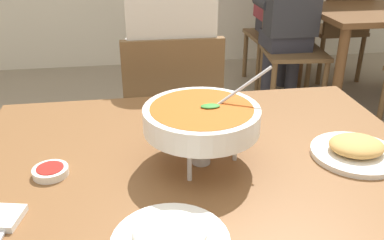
% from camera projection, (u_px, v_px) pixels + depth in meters
% --- Properties ---
extents(dining_table_main, '(1.25, 0.95, 0.73)m').
position_uv_depth(dining_table_main, '(200.00, 191.00, 1.17)').
color(dining_table_main, brown).
rests_on(dining_table_main, ground_plane).
extents(chair_diner_main, '(0.44, 0.44, 0.90)m').
position_uv_depth(chair_diner_main, '(172.00, 117.00, 1.90)').
color(chair_diner_main, brown).
rests_on(chair_diner_main, ground_plane).
extents(diner_main, '(0.40, 0.45, 1.31)m').
position_uv_depth(diner_main, '(170.00, 66.00, 1.83)').
color(diner_main, '#2D2D38').
rests_on(diner_main, ground_plane).
extents(curry_bowl, '(0.33, 0.30, 0.26)m').
position_uv_depth(curry_bowl, '(202.00, 119.00, 1.06)').
color(curry_bowl, silver).
rests_on(curry_bowl, dining_table_main).
extents(rice_plate, '(0.24, 0.24, 0.06)m').
position_uv_depth(rice_plate, '(170.00, 238.00, 0.82)').
color(rice_plate, white).
rests_on(rice_plate, dining_table_main).
extents(appetizer_plate, '(0.24, 0.24, 0.06)m').
position_uv_depth(appetizer_plate, '(356.00, 150.00, 1.14)').
color(appetizer_plate, white).
rests_on(appetizer_plate, dining_table_main).
extents(sauce_dish, '(0.09, 0.09, 0.02)m').
position_uv_depth(sauce_dish, '(50.00, 171.00, 1.06)').
color(sauce_dish, white).
rests_on(sauce_dish, dining_table_main).
extents(spoon_utensil, '(0.03, 0.17, 0.01)m').
position_uv_depth(spoon_utensil, '(2.00, 233.00, 0.86)').
color(spoon_utensil, silver).
rests_on(spoon_utensil, dining_table_main).
extents(dining_table_far, '(1.00, 0.80, 0.73)m').
position_uv_depth(dining_table_far, '(378.00, 27.00, 3.12)').
color(dining_table_far, brown).
rests_on(dining_table_far, ground_plane).
extents(chair_bg_left, '(0.45, 0.45, 0.90)m').
position_uv_depth(chair_bg_left, '(285.00, 26.00, 3.57)').
color(chair_bg_left, brown).
rests_on(chair_bg_left, ground_plane).
extents(chair_bg_right, '(0.48, 0.48, 0.90)m').
position_uv_depth(chair_bg_right, '(292.00, 40.00, 3.16)').
color(chair_bg_right, brown).
rests_on(chair_bg_right, ground_plane).
extents(chair_bg_window, '(0.45, 0.45, 0.90)m').
position_uv_depth(chair_bg_window, '(340.00, 24.00, 3.63)').
color(chair_bg_window, brown).
rests_on(chair_bg_window, ground_plane).
extents(patron_bg_right, '(0.40, 0.45, 1.31)m').
position_uv_depth(patron_bg_right, '(290.00, 9.00, 3.01)').
color(patron_bg_right, '#2D2D38').
rests_on(patron_bg_right, ground_plane).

